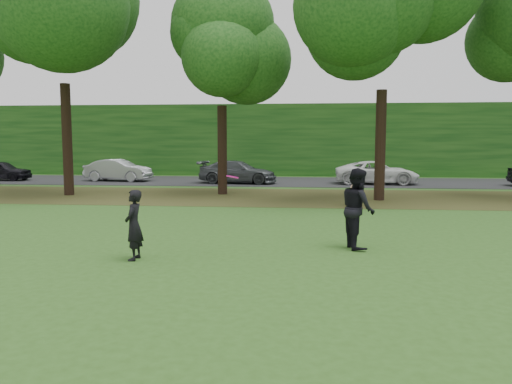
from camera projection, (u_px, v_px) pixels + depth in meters
The scene contains 10 objects.
ground at pixel (256, 277), 9.40m from camera, with size 120.00×120.00×0.00m, color #2A4E18.
leaf_litter at pixel (285, 197), 22.26m from camera, with size 60.00×7.00×0.01m, color #413017.
street at pixel (291, 182), 30.18m from camera, with size 70.00×7.00×0.02m, color black.
far_hedge at pixel (294, 140), 35.85m from camera, with size 70.00×3.00×5.00m, color #113E12.
player_left at pixel (134, 225), 10.65m from camera, with size 0.55×0.36×1.52m, color black.
player_right at pixel (358, 208), 11.79m from camera, with size 0.93×0.72×1.91m, color black.
parked_cars at pixel (278, 172), 28.98m from camera, with size 35.97×2.99×1.39m.
frisbee at pixel (232, 177), 10.87m from camera, with size 0.37×0.36×0.10m.
seated_person at pixel (353, 198), 19.26m from camera, with size 0.49×0.77×0.83m.
tree_line at pixel (279, 16), 21.40m from camera, with size 55.30×7.90×12.31m.
Camera 1 is at (0.92, -9.13, 2.59)m, focal length 35.00 mm.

